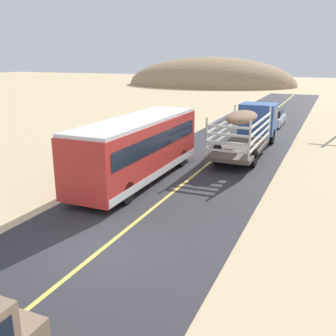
{
  "coord_description": "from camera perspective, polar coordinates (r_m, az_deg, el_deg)",
  "views": [
    {
      "loc": [
        6.6,
        -9.68,
        6.19
      ],
      "look_at": [
        0.0,
        5.5,
        1.37
      ],
      "focal_mm": 40.97,
      "sensor_mm": 36.0,
      "label": 1
    }
  ],
  "objects": [
    {
      "name": "ground_plane",
      "position": [
        13.25,
        -9.74,
        -11.87
      ],
      "size": [
        240.0,
        240.0,
        0.0
      ],
      "primitive_type": "plane",
      "color": "#CCB284"
    },
    {
      "name": "road_surface",
      "position": [
        13.25,
        -9.74,
        -11.83
      ],
      "size": [
        8.0,
        120.0,
        0.02
      ],
      "primitive_type": "cube",
      "color": "#2D2D33",
      "rests_on": "ground"
    },
    {
      "name": "road_centre_line",
      "position": [
        13.24,
        -9.74,
        -11.78
      ],
      "size": [
        0.16,
        117.6,
        0.0
      ],
      "primitive_type": "cube",
      "color": "#D8CC4C",
      "rests_on": "road_surface"
    },
    {
      "name": "livestock_truck",
      "position": [
        27.01,
        12.36,
        6.48
      ],
      "size": [
        2.53,
        9.7,
        3.02
      ],
      "color": "#3359A5",
      "rests_on": "road_surface"
    },
    {
      "name": "bus",
      "position": [
        19.63,
        -4.46,
        3.09
      ],
      "size": [
        2.54,
        10.0,
        3.21
      ],
      "color": "red",
      "rests_on": "road_surface"
    },
    {
      "name": "car_far",
      "position": [
        37.18,
        15.36,
        7.14
      ],
      "size": [
        1.8,
        4.4,
        1.46
      ],
      "color": "silver",
      "rests_on": "road_surface"
    },
    {
      "name": "distant_hill",
      "position": [
        89.47,
        6.2,
        12.16
      ],
      "size": [
        38.28,
        26.46,
        12.32
      ],
      "primitive_type": "ellipsoid",
      "color": "#997C5A",
      "rests_on": "ground"
    }
  ]
}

